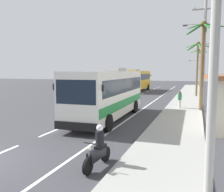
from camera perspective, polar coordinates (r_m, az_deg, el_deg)
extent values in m
cube|color=#999993|center=(16.96, 15.43, -6.03)|extent=(3.20, 90.00, 0.14)
cube|color=white|center=(11.78, -24.67, -12.06)|extent=(0.16, 2.00, 0.01)
cube|color=white|center=(14.42, -14.66, -8.40)|extent=(0.16, 2.00, 0.01)
cube|color=white|center=(17.40, -8.02, -5.79)|extent=(0.16, 2.00, 0.01)
cube|color=white|center=(20.57, -3.41, -3.92)|extent=(0.16, 2.00, 0.01)
cube|color=white|center=(23.85, -0.06, -2.53)|extent=(0.16, 2.00, 0.01)
cube|color=white|center=(27.20, 2.47, -1.48)|extent=(0.16, 2.00, 0.01)
cube|color=white|center=(30.59, 4.44, -0.65)|extent=(0.16, 2.00, 0.01)
cube|color=white|center=(34.03, 6.01, 0.01)|extent=(0.16, 2.00, 0.01)
cube|color=white|center=(37.48, 7.30, 0.54)|extent=(0.16, 2.00, 0.01)
cube|color=white|center=(40.96, 8.36, 0.99)|extent=(0.16, 2.00, 0.01)
cube|color=white|center=(44.45, 9.26, 1.37)|extent=(0.16, 2.00, 0.01)
cube|color=white|center=(47.95, 10.03, 1.69)|extent=(0.16, 2.00, 0.01)
cube|color=white|center=(51.46, 10.70, 1.96)|extent=(0.16, 2.00, 0.01)
cube|color=white|center=(54.97, 11.28, 2.21)|extent=(0.16, 2.00, 0.01)
cube|color=white|center=(22.36, 7.19, -3.15)|extent=(0.14, 70.00, 0.01)
cube|color=silver|center=(17.69, -0.80, 0.85)|extent=(2.73, 10.61, 3.13)
cube|color=#192333|center=(17.84, -0.59, 2.65)|extent=(2.75, 9.77, 1.00)
cube|color=#192333|center=(12.84, -8.62, 0.92)|extent=(2.35, 0.14, 1.31)
cube|color=#1E843D|center=(17.77, -0.80, -1.41)|extent=(2.77, 10.40, 0.56)
cube|color=black|center=(13.05, -8.68, -7.15)|extent=(2.51, 0.20, 0.44)
cube|color=#B7B7B7|center=(18.87, 0.53, 6.35)|extent=(1.44, 2.35, 0.28)
cube|color=black|center=(12.42, -2.20, 1.90)|extent=(0.12, 0.08, 0.36)
cube|color=black|center=(13.73, -13.66, 2.13)|extent=(0.12, 0.08, 0.36)
cylinder|color=black|center=(14.04, -1.00, -6.43)|extent=(0.34, 1.05, 1.04)
cylinder|color=black|center=(15.05, -10.06, -5.68)|extent=(0.34, 1.05, 1.04)
cylinder|color=black|center=(20.54, 5.46, -2.49)|extent=(0.34, 1.05, 1.04)
cylinder|color=black|center=(21.25, -1.14, -2.18)|extent=(0.34, 1.05, 1.04)
cube|color=gold|center=(42.01, 5.81, 3.81)|extent=(2.86, 10.84, 3.13)
cube|color=#192333|center=(41.80, 5.74, 4.55)|extent=(2.86, 9.98, 1.00)
cube|color=#192333|center=(47.13, 7.63, 4.60)|extent=(2.23, 0.19, 1.31)
cube|color=orange|center=(42.04, 5.80, 2.85)|extent=(2.89, 10.62, 0.56)
cube|color=black|center=(47.30, 7.62, 2.38)|extent=(2.38, 0.26, 0.44)
cube|color=#B7B7B7|center=(40.69, 5.30, 6.14)|extent=(1.43, 2.42, 0.28)
cube|color=black|center=(47.29, 5.93, 4.91)|extent=(0.12, 0.08, 0.36)
cube|color=black|center=(46.60, 9.23, 4.84)|extent=(0.12, 0.08, 0.36)
cylinder|color=black|center=(46.02, 5.67, 2.22)|extent=(0.36, 1.05, 1.04)
cylinder|color=black|center=(45.41, 8.55, 2.13)|extent=(0.36, 1.05, 1.04)
cylinder|color=black|center=(39.38, 2.82, 1.60)|extent=(0.36, 1.05, 1.04)
cylinder|color=black|center=(38.67, 6.14, 1.49)|extent=(0.36, 1.05, 1.04)
cylinder|color=black|center=(8.56, -5.76, -16.31)|extent=(0.16, 0.61, 0.60)
cylinder|color=black|center=(9.68, -1.53, -13.60)|extent=(0.18, 0.61, 0.60)
cube|color=black|center=(8.99, -3.66, -13.67)|extent=(0.34, 1.12, 0.36)
cube|color=black|center=(9.18, -2.76, -11.93)|extent=(0.29, 0.62, 0.12)
cylinder|color=gray|center=(8.55, -5.36, -14.18)|extent=(0.09, 0.32, 0.67)
cylinder|color=black|center=(8.49, -5.04, -11.19)|extent=(0.56, 0.09, 0.04)
sphere|color=#EAEACC|center=(8.43, -5.45, -12.31)|extent=(0.14, 0.14, 0.14)
cylinder|color=black|center=(9.05, -2.92, -10.23)|extent=(0.32, 0.32, 0.59)
sphere|color=white|center=(8.94, -2.93, -7.60)|extent=(0.26, 0.26, 0.26)
cylinder|color=beige|center=(22.97, 15.78, -1.81)|extent=(0.28, 0.28, 0.74)
cylinder|color=#2D7A47|center=(22.89, 15.82, -0.15)|extent=(0.36, 0.36, 0.59)
sphere|color=brown|center=(22.85, 15.85, 0.86)|extent=(0.25, 0.25, 0.25)
cylinder|color=#9E9E99|center=(6.89, 23.52, 18.12)|extent=(0.24, 0.24, 10.10)
cylinder|color=#9E9E99|center=(25.37, 21.05, 9.47)|extent=(0.24, 0.24, 10.50)
cube|color=#9E9E99|center=(25.99, 21.41, 18.74)|extent=(2.46, 0.12, 0.12)
cylinder|color=#4C4742|center=(26.01, 19.13, 19.08)|extent=(0.08, 0.08, 0.16)
cylinder|color=#4C4742|center=(26.05, 23.71, 18.89)|extent=(0.08, 0.08, 0.16)
cylinder|color=#9E9E99|center=(25.71, 19.15, 15.82)|extent=(1.85, 0.09, 0.09)
cube|color=#4C4C51|center=(25.73, 17.01, 15.74)|extent=(0.44, 0.24, 0.14)
cylinder|color=#9E9E99|center=(43.93, 21.00, 7.53)|extent=(0.24, 0.24, 10.02)
cube|color=#9E9E99|center=(44.13, 21.15, 11.43)|extent=(2.24, 0.12, 0.12)
cylinder|color=#4C4742|center=(44.13, 19.97, 11.63)|extent=(0.08, 0.08, 0.16)
cylinder|color=#4C4742|center=(44.17, 22.34, 11.54)|extent=(0.08, 0.08, 0.16)
cylinder|color=#9E9E99|center=(62.49, 20.19, 6.15)|extent=(0.24, 0.24, 8.18)
cube|color=#9E9E99|center=(62.59, 20.29, 8.88)|extent=(1.87, 0.12, 0.12)
cylinder|color=#4C4742|center=(62.60, 19.60, 9.01)|extent=(0.08, 0.08, 0.16)
cylinder|color=#4C4742|center=(62.61, 20.98, 8.96)|extent=(0.08, 0.08, 0.16)
cylinder|color=#9E9E99|center=(62.54, 19.16, 8.00)|extent=(2.37, 0.09, 0.09)
cube|color=#4C4C51|center=(62.57, 18.06, 7.98)|extent=(0.44, 0.24, 0.14)
cylinder|color=brown|center=(40.07, 19.59, 5.38)|extent=(0.28, 0.28, 6.69)
ellipsoid|color=#3D893D|center=(40.23, 20.82, 9.97)|extent=(1.53, 0.45, 0.51)
ellipsoid|color=#3D893D|center=(40.89, 20.05, 9.94)|extent=(0.77, 1.56, 0.50)
ellipsoid|color=#3D893D|center=(40.60, 18.87, 10.01)|extent=(1.46, 1.14, 0.50)
ellipsoid|color=#3D893D|center=(39.78, 18.88, 10.00)|extent=(1.43, 1.12, 0.64)
ellipsoid|color=#3D893D|center=(39.52, 19.92, 9.80)|extent=(0.60, 1.42, 0.89)
sphere|color=brown|center=(40.19, 19.76, 10.23)|extent=(0.56, 0.56, 0.56)
cylinder|color=brown|center=(22.11, 20.61, 6.07)|extent=(0.30, 0.30, 7.43)
ellipsoid|color=#28702D|center=(22.31, 23.29, 15.22)|extent=(1.83, 0.66, 0.58)
ellipsoid|color=#28702D|center=(23.29, 21.17, 14.83)|extent=(0.56, 1.82, 0.63)
ellipsoid|color=#28702D|center=(22.80, 19.06, 14.75)|extent=(1.66, 1.15, 0.90)
ellipsoid|color=#28702D|center=(21.85, 19.24, 15.44)|extent=(1.56, 1.46, 0.68)
ellipsoid|color=#28702D|center=(21.68, 21.95, 15.09)|extent=(1.05, 1.68, 0.92)
sphere|color=brown|center=(22.46, 20.98, 15.71)|extent=(0.56, 0.56, 0.56)
cylinder|color=brown|center=(34.46, 19.58, 5.68)|extent=(0.26, 0.26, 7.11)
ellipsoid|color=#337F33|center=(34.78, 21.47, 11.03)|extent=(2.12, 0.65, 0.86)
ellipsoid|color=#337F33|center=(35.53, 20.60, 11.03)|extent=(1.34, 2.02, 0.76)
ellipsoid|color=#337F33|center=(35.29, 18.55, 10.95)|extent=(1.75, 1.64, 0.98)
ellipsoid|color=#337F33|center=(33.98, 18.41, 11.29)|extent=(1.84, 1.62, 0.83)
ellipsoid|color=#337F33|center=(33.66, 20.22, 11.10)|extent=(0.89, 2.04, 1.03)
sphere|color=brown|center=(34.65, 19.79, 11.65)|extent=(0.56, 0.56, 0.56)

